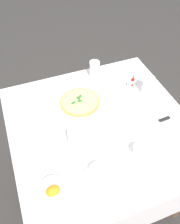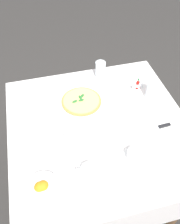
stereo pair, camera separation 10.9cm
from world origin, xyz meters
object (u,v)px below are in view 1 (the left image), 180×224
at_px(pizza_plate, 80,103).
at_px(salt_shaker, 129,84).
at_px(water_glass_far_right, 147,86).
at_px(water_glass_near_left, 74,138).
at_px(pepper_shaker, 135,80).
at_px(menu_card, 31,100).
at_px(coffee_cup_left_edge, 38,140).
at_px(water_glass_back_corner, 95,71).
at_px(dinner_knife, 157,122).
at_px(coffee_cup_far_left, 33,117).
at_px(pizza, 80,102).
at_px(hot_sauce_bottle, 133,81).
at_px(coffee_cup_near_right, 140,151).
at_px(napkin_folded, 157,123).
at_px(coffee_cup_right_edge, 98,171).
at_px(citrus_bowl, 54,192).

relative_size(pizza_plate, salt_shaker, 6.32).
height_order(water_glass_far_right, water_glass_near_left, water_glass_far_right).
height_order(pepper_shaker, menu_card, menu_card).
bearing_deg(coffee_cup_left_edge, pepper_shaker, -160.50).
xyz_separation_m(water_glass_back_corner, dinner_knife, (-0.18, 0.54, -0.03)).
bearing_deg(water_glass_far_right, pepper_shaker, -76.86).
xyz_separation_m(water_glass_near_left, menu_card, (0.16, -0.39, -0.02)).
distance_m(pizza_plate, coffee_cup_left_edge, 0.37).
bearing_deg(coffee_cup_far_left, water_glass_back_corner, -153.06).
bearing_deg(water_glass_back_corner, pepper_shaker, 144.75).
distance_m(pizza, dinner_knife, 0.48).
relative_size(coffee_cup_far_left, coffee_cup_left_edge, 0.98).
relative_size(water_glass_back_corner, dinner_knife, 0.64).
bearing_deg(pizza, coffee_cup_far_left, 4.61).
bearing_deg(pepper_shaker, hot_sauce_bottle, 19.65).
bearing_deg(coffee_cup_near_right, pepper_shaker, -115.65).
xyz_separation_m(pizza_plate, water_glass_far_right, (-0.45, 0.05, 0.04)).
distance_m(dinner_knife, menu_card, 0.78).
xyz_separation_m(water_glass_far_right, napkin_folded, (0.08, 0.27, -0.05)).
bearing_deg(pizza_plate, pizza, -57.64).
bearing_deg(pizza, coffee_cup_right_edge, 81.09).
height_order(coffee_cup_far_left, pepper_shaker, coffee_cup_far_left).
distance_m(pizza, water_glass_near_left, 0.30).
relative_size(coffee_cup_right_edge, salt_shaker, 2.31).
distance_m(coffee_cup_far_left, menu_card, 0.14).
bearing_deg(napkin_folded, citrus_bowl, 8.15).
bearing_deg(pizza_plate, napkin_folded, 139.35).
distance_m(coffee_cup_far_left, hot_sauce_bottle, 0.70).
bearing_deg(napkin_folded, pizza_plate, -48.83).
bearing_deg(hot_sauce_bottle, dinner_knife, 85.24).
xyz_separation_m(hot_sauce_bottle, menu_card, (0.68, -0.07, -0.00)).
distance_m(water_glass_near_left, menu_card, 0.42).
height_order(citrus_bowl, pepper_shaker, citrus_bowl).
bearing_deg(menu_card, coffee_cup_right_edge, -12.33).
bearing_deg(water_glass_far_right, coffee_cup_far_left, -1.98).
height_order(citrus_bowl, hot_sauce_bottle, hot_sauce_bottle).
bearing_deg(pizza_plate, menu_card, -22.60).
bearing_deg(pepper_shaker, pizza_plate, 7.86).
bearing_deg(napkin_folded, water_glass_back_corner, -79.78).
xyz_separation_m(water_glass_back_corner, citrus_bowl, (0.49, 0.74, -0.03)).
bearing_deg(citrus_bowl, pizza, -120.74).
bearing_deg(water_glass_far_right, water_glass_back_corner, -46.51).
distance_m(coffee_cup_right_edge, citrus_bowl, 0.23).
height_order(coffee_cup_left_edge, hot_sauce_bottle, hot_sauce_bottle).
bearing_deg(water_glass_back_corner, dinner_knife, 108.13).
height_order(water_glass_far_right, dinner_knife, water_glass_far_right).
bearing_deg(coffee_cup_right_edge, coffee_cup_far_left, -64.19).
xyz_separation_m(coffee_cup_near_right, citrus_bowl, (0.48, 0.05, -0.00)).
bearing_deg(pizza_plate, coffee_cup_right_edge, 81.07).
relative_size(pizza, salt_shaker, 4.46).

